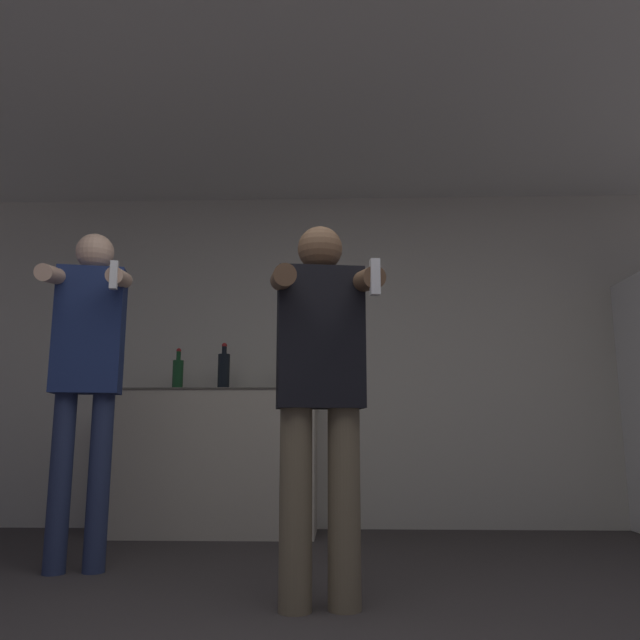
{
  "coord_description": "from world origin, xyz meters",
  "views": [
    {
      "loc": [
        0.11,
        -1.68,
        0.69
      ],
      "look_at": [
        0.02,
        0.94,
        1.17
      ],
      "focal_mm": 35.0,
      "sensor_mm": 36.0,
      "label": 1
    }
  ],
  "objects_px": {
    "bottle_brown_liquor": "(178,373)",
    "bottle_red_label": "(224,370)",
    "person_woman_foreground": "(320,381)",
    "bottle_clear_vodka": "(285,372)",
    "person_man_side": "(88,359)"
  },
  "relations": [
    {
      "from": "bottle_brown_liquor",
      "to": "person_man_side",
      "type": "height_order",
      "value": "person_man_side"
    },
    {
      "from": "bottle_clear_vodka",
      "to": "person_woman_foreground",
      "type": "xyz_separation_m",
      "value": [
        0.31,
        -1.83,
        -0.22
      ]
    },
    {
      "from": "bottle_red_label",
      "to": "person_woman_foreground",
      "type": "height_order",
      "value": "person_woman_foreground"
    },
    {
      "from": "person_woman_foreground",
      "to": "person_man_side",
      "type": "height_order",
      "value": "person_man_side"
    },
    {
      "from": "bottle_brown_liquor",
      "to": "person_man_side",
      "type": "distance_m",
      "value": 1.21
    },
    {
      "from": "person_woman_foreground",
      "to": "bottle_clear_vodka",
      "type": "bearing_deg",
      "value": 99.62
    },
    {
      "from": "bottle_brown_liquor",
      "to": "person_woman_foreground",
      "type": "bearing_deg",
      "value": -59.35
    },
    {
      "from": "bottle_brown_liquor",
      "to": "person_woman_foreground",
      "type": "xyz_separation_m",
      "value": [
        1.08,
        -1.83,
        -0.21
      ]
    },
    {
      "from": "bottle_brown_liquor",
      "to": "bottle_clear_vodka",
      "type": "height_order",
      "value": "bottle_clear_vodka"
    },
    {
      "from": "person_man_side",
      "to": "bottle_red_label",
      "type": "bearing_deg",
      "value": 67.17
    },
    {
      "from": "bottle_clear_vodka",
      "to": "person_woman_foreground",
      "type": "relative_size",
      "value": 0.2
    },
    {
      "from": "bottle_brown_liquor",
      "to": "bottle_red_label",
      "type": "xyz_separation_m",
      "value": [
        0.33,
        0.0,
        0.02
      ]
    },
    {
      "from": "bottle_brown_liquor",
      "to": "bottle_clear_vodka",
      "type": "xyz_separation_m",
      "value": [
        0.77,
        -0.0,
        0.01
      ]
    },
    {
      "from": "person_man_side",
      "to": "bottle_brown_liquor",
      "type": "bearing_deg",
      "value": 81.82
    },
    {
      "from": "bottle_brown_liquor",
      "to": "bottle_clear_vodka",
      "type": "relative_size",
      "value": 0.95
    }
  ]
}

